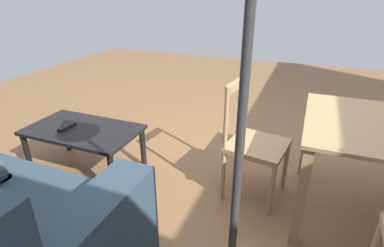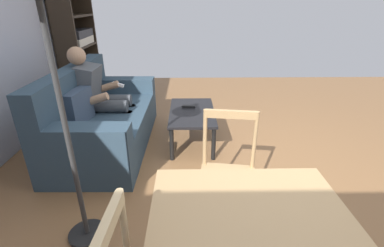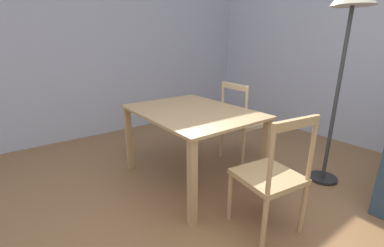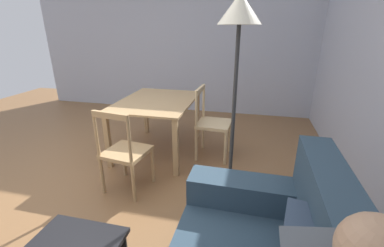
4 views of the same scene
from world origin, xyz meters
The scene contains 4 objects.
ground_plane centered at (0.00, 0.00, 0.00)m, with size 8.64×8.64×0.00m, color brown.
coffee_table centered at (1.07, 0.67, 0.37)m, with size 0.96×0.55×0.42m.
tv_remote centered at (1.20, 0.71, 0.44)m, with size 0.05×0.17×0.02m, color black.
dining_chair_facing_couch centered at (-0.35, 0.43, 0.44)m, with size 0.48×0.48×0.92m.
Camera 1 is at (-0.67, 2.49, 1.55)m, focal length 28.25 mm.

